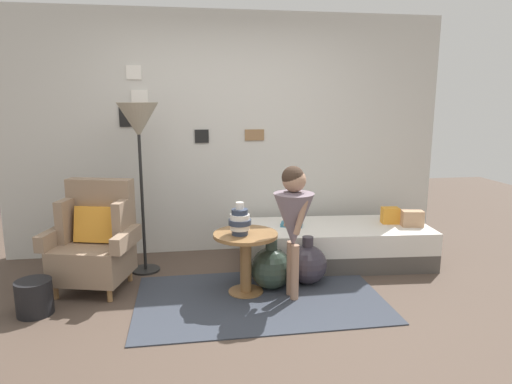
{
  "coord_description": "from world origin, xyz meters",
  "views": [
    {
      "loc": [
        -0.48,
        -3.04,
        1.67
      ],
      "look_at": [
        0.15,
        0.95,
        0.85
      ],
      "focal_mm": 31.75,
      "sensor_mm": 36.0,
      "label": 1
    }
  ],
  "objects_px": {
    "side_table": "(246,251)",
    "floor_lamp": "(138,127)",
    "daybed": "(335,244)",
    "armchair": "(95,240)",
    "demijohn_near": "(271,268)",
    "person_child": "(293,215)",
    "book_on_daybed": "(292,224)",
    "vase_striped": "(240,221)",
    "magazine_basket": "(34,297)",
    "demijohn_far": "(307,264)"
  },
  "relations": [
    {
      "from": "side_table",
      "to": "demijohn_near",
      "type": "relative_size",
      "value": 1.21
    },
    {
      "from": "book_on_daybed",
      "to": "daybed",
      "type": "bearing_deg",
      "value": -7.92
    },
    {
      "from": "side_table",
      "to": "magazine_basket",
      "type": "height_order",
      "value": "side_table"
    },
    {
      "from": "person_child",
      "to": "demijohn_near",
      "type": "relative_size",
      "value": 2.49
    },
    {
      "from": "vase_striped",
      "to": "person_child",
      "type": "relative_size",
      "value": 0.25
    },
    {
      "from": "floor_lamp",
      "to": "magazine_basket",
      "type": "xyz_separation_m",
      "value": [
        -0.79,
        -0.82,
        -1.29
      ]
    },
    {
      "from": "daybed",
      "to": "magazine_basket",
      "type": "xyz_separation_m",
      "value": [
        -2.74,
        -0.76,
        -0.06
      ]
    },
    {
      "from": "armchair",
      "to": "demijohn_far",
      "type": "distance_m",
      "value": 1.94
    },
    {
      "from": "book_on_daybed",
      "to": "demijohn_near",
      "type": "height_order",
      "value": "demijohn_near"
    },
    {
      "from": "armchair",
      "to": "daybed",
      "type": "distance_m",
      "value": 2.37
    },
    {
      "from": "side_table",
      "to": "floor_lamp",
      "type": "distance_m",
      "value": 1.54
    },
    {
      "from": "vase_striped",
      "to": "floor_lamp",
      "type": "distance_m",
      "value": 1.36
    },
    {
      "from": "floor_lamp",
      "to": "person_child",
      "type": "height_order",
      "value": "floor_lamp"
    },
    {
      "from": "person_child",
      "to": "book_on_daybed",
      "type": "bearing_deg",
      "value": 77.26
    },
    {
      "from": "side_table",
      "to": "demijohn_near",
      "type": "distance_m",
      "value": 0.32
    },
    {
      "from": "daybed",
      "to": "side_table",
      "type": "xyz_separation_m",
      "value": [
        -1.03,
        -0.62,
        0.19
      ]
    },
    {
      "from": "magazine_basket",
      "to": "demijohn_near",
      "type": "bearing_deg",
      "value": 5.94
    },
    {
      "from": "side_table",
      "to": "person_child",
      "type": "xyz_separation_m",
      "value": [
        0.38,
        -0.16,
        0.34
      ]
    },
    {
      "from": "daybed",
      "to": "book_on_daybed",
      "type": "height_order",
      "value": "book_on_daybed"
    },
    {
      "from": "demijohn_near",
      "to": "person_child",
      "type": "bearing_deg",
      "value": -57.61
    },
    {
      "from": "side_table",
      "to": "magazine_basket",
      "type": "bearing_deg",
      "value": -175.48
    },
    {
      "from": "book_on_daybed",
      "to": "demijohn_far",
      "type": "bearing_deg",
      "value": -87.99
    },
    {
      "from": "side_table",
      "to": "armchair",
      "type": "bearing_deg",
      "value": 164.87
    },
    {
      "from": "armchair",
      "to": "demijohn_far",
      "type": "xyz_separation_m",
      "value": [
        1.91,
        -0.23,
        -0.25
      ]
    },
    {
      "from": "magazine_basket",
      "to": "person_child",
      "type": "bearing_deg",
      "value": -0.58
    },
    {
      "from": "demijohn_far",
      "to": "magazine_basket",
      "type": "xyz_separation_m",
      "value": [
        -2.3,
        -0.27,
        -0.05
      ]
    },
    {
      "from": "daybed",
      "to": "magazine_basket",
      "type": "relative_size",
      "value": 6.98
    },
    {
      "from": "daybed",
      "to": "person_child",
      "type": "height_order",
      "value": "person_child"
    },
    {
      "from": "side_table",
      "to": "demijohn_far",
      "type": "bearing_deg",
      "value": 12.38
    },
    {
      "from": "vase_striped",
      "to": "demijohn_far",
      "type": "distance_m",
      "value": 0.82
    },
    {
      "from": "demijohn_near",
      "to": "magazine_basket",
      "type": "height_order",
      "value": "demijohn_near"
    },
    {
      "from": "floor_lamp",
      "to": "person_child",
      "type": "distance_m",
      "value": 1.7
    },
    {
      "from": "daybed",
      "to": "armchair",
      "type": "bearing_deg",
      "value": -173.52
    },
    {
      "from": "demijohn_near",
      "to": "magazine_basket",
      "type": "distance_m",
      "value": 1.96
    },
    {
      "from": "armchair",
      "to": "demijohn_near",
      "type": "distance_m",
      "value": 1.6
    },
    {
      "from": "person_child",
      "to": "demijohn_near",
      "type": "height_order",
      "value": "person_child"
    },
    {
      "from": "book_on_daybed",
      "to": "armchair",
      "type": "bearing_deg",
      "value": -170.09
    },
    {
      "from": "book_on_daybed",
      "to": "person_child",
      "type": "bearing_deg",
      "value": -102.74
    },
    {
      "from": "book_on_daybed",
      "to": "magazine_basket",
      "type": "bearing_deg",
      "value": -160.24
    },
    {
      "from": "person_child",
      "to": "magazine_basket",
      "type": "height_order",
      "value": "person_child"
    },
    {
      "from": "armchair",
      "to": "demijohn_far",
      "type": "bearing_deg",
      "value": -6.74
    },
    {
      "from": "floor_lamp",
      "to": "demijohn_far",
      "type": "bearing_deg",
      "value": -20.23
    },
    {
      "from": "armchair",
      "to": "vase_striped",
      "type": "xyz_separation_m",
      "value": [
        1.26,
        -0.39,
        0.23
      ]
    },
    {
      "from": "vase_striped",
      "to": "person_child",
      "type": "distance_m",
      "value": 0.46
    },
    {
      "from": "side_table",
      "to": "book_on_daybed",
      "type": "height_order",
      "value": "side_table"
    },
    {
      "from": "armchair",
      "to": "person_child",
      "type": "height_order",
      "value": "person_child"
    },
    {
      "from": "magazine_basket",
      "to": "demijohn_far",
      "type": "bearing_deg",
      "value": 6.57
    },
    {
      "from": "vase_striped",
      "to": "demijohn_near",
      "type": "relative_size",
      "value": 0.61
    },
    {
      "from": "magazine_basket",
      "to": "floor_lamp",
      "type": "bearing_deg",
      "value": 46.06
    },
    {
      "from": "book_on_daybed",
      "to": "demijohn_near",
      "type": "distance_m",
      "value": 0.74
    }
  ]
}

